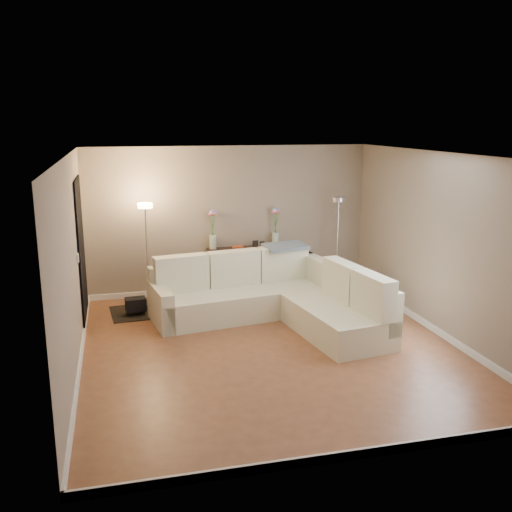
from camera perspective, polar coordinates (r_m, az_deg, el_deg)
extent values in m
cube|color=brown|center=(7.89, 1.41, -9.15)|extent=(5.00, 5.50, 0.01)
cube|color=white|center=(7.30, 1.53, 10.14)|extent=(5.00, 5.50, 0.01)
cube|color=gray|center=(10.12, -2.66, 3.60)|extent=(5.00, 0.02, 2.60)
cube|color=gray|center=(4.99, 9.92, -6.98)|extent=(5.00, 0.02, 2.60)
cube|color=gray|center=(7.25, -18.03, -0.99)|extent=(0.02, 5.50, 2.60)
cube|color=gray|center=(8.49, 18.05, 1.04)|extent=(0.02, 5.50, 2.60)
cube|color=white|center=(10.38, -2.56, -3.24)|extent=(5.00, 0.03, 0.10)
cube|color=white|center=(5.56, 9.27, -19.06)|extent=(5.00, 0.03, 0.10)
cube|color=white|center=(7.65, -17.16, -10.09)|extent=(0.03, 5.50, 0.10)
cube|color=white|center=(8.81, 17.32, -6.93)|extent=(0.03, 5.50, 0.10)
cube|color=black|center=(8.95, -17.05, 0.42)|extent=(0.02, 1.20, 2.20)
cube|color=white|center=(8.10, -17.38, -0.21)|extent=(0.02, 0.08, 0.12)
cube|color=beige|center=(9.08, -1.32, -4.59)|extent=(2.93, 1.39, 0.43)
cube|color=beige|center=(9.33, -2.18, -2.16)|extent=(2.82, 0.64, 0.61)
cube|color=beige|center=(8.68, -9.51, -5.02)|extent=(0.34, 0.99, 0.61)
cube|color=beige|center=(8.31, 8.09, -6.46)|extent=(1.23, 1.86, 0.43)
cube|color=beige|center=(8.80, 8.67, -3.27)|extent=(0.63, 2.71, 0.61)
cube|color=#F7F3CA|center=(8.90, -7.48, -1.73)|extent=(0.87, 0.36, 0.56)
cube|color=#F7F3CA|center=(9.15, -2.24, -1.20)|extent=(0.87, 0.36, 0.56)
cube|color=#F7F3CA|center=(9.48, 2.67, -0.69)|extent=(0.87, 0.36, 0.56)
cube|color=#F7F3CA|center=(8.55, 8.60, -2.40)|extent=(0.35, 0.81, 0.56)
cube|color=#F7F3CA|center=(7.90, 11.64, -3.86)|extent=(0.35, 0.81, 0.56)
cube|color=slate|center=(9.44, 2.95, 0.96)|extent=(0.78, 0.55, 0.09)
cube|color=black|center=(10.15, -1.16, 0.78)|extent=(1.35, 0.40, 0.04)
cube|color=black|center=(10.02, -4.47, -1.86)|extent=(0.05, 0.05, 0.78)
cube|color=black|center=(10.29, -4.69, -1.44)|extent=(0.05, 0.05, 0.78)
cube|color=black|center=(10.25, 2.39, -1.48)|extent=(0.05, 0.05, 0.78)
cube|color=black|center=(10.52, 2.00, -1.08)|extent=(0.05, 0.05, 0.78)
cube|color=black|center=(10.30, -1.15, -2.57)|extent=(1.27, 0.37, 0.03)
cube|color=#BF3333|center=(10.19, -4.19, -2.13)|extent=(0.04, 0.17, 0.20)
cube|color=#3359A5|center=(10.19, -3.96, -2.06)|extent=(0.04, 0.17, 0.22)
cube|color=gold|center=(10.19, -3.69, -1.99)|extent=(0.05, 0.17, 0.24)
cube|color=#3F7F4C|center=(10.21, -3.39, -2.09)|extent=(0.05, 0.17, 0.20)
cube|color=#994C99|center=(10.21, -3.12, -2.02)|extent=(0.04, 0.17, 0.22)
cube|color=orange|center=(10.22, -2.89, -1.95)|extent=(0.04, 0.17, 0.24)
cube|color=#262626|center=(10.23, -2.62, -2.04)|extent=(0.05, 0.17, 0.20)
cube|color=#4C99B2|center=(10.23, -2.32, -1.97)|extent=(0.05, 0.17, 0.22)
cube|color=#B2A58C|center=(10.24, -2.05, -1.90)|extent=(0.04, 0.17, 0.24)
cube|color=brown|center=(10.25, -1.82, -2.00)|extent=(0.04, 0.17, 0.20)
cube|color=navy|center=(10.26, -1.55, -1.93)|extent=(0.05, 0.17, 0.22)
cube|color=gold|center=(10.27, -1.25, -1.86)|extent=(0.05, 0.17, 0.24)
cube|color=black|center=(10.24, -1.35, 3.13)|extent=(0.95, 0.07, 0.74)
cube|color=white|center=(10.22, -1.33, 3.11)|extent=(0.82, 0.03, 0.62)
cube|color=#C14922|center=(10.09, -1.81, 0.88)|extent=(0.19, 0.13, 0.04)
cube|color=black|center=(10.12, -0.07, 1.20)|extent=(0.10, 0.02, 0.13)
cube|color=black|center=(10.15, 0.61, 1.17)|extent=(0.08, 0.02, 0.11)
cylinder|color=silver|center=(10.03, -4.33, 1.38)|extent=(0.13, 0.13, 0.25)
cylinder|color=#38722D|center=(9.97, -4.46, 2.99)|extent=(0.10, 0.01, 0.42)
sphere|color=#E5598C|center=(9.93, -4.61, 4.21)|extent=(0.07, 0.07, 0.07)
cylinder|color=#38722D|center=(9.97, -4.41, 3.05)|extent=(0.06, 0.01, 0.45)
sphere|color=white|center=(9.93, -4.50, 4.34)|extent=(0.07, 0.07, 0.07)
cylinder|color=#38722D|center=(9.97, -4.36, 3.11)|extent=(0.01, 0.01, 0.47)
sphere|color=#598CE5|center=(9.93, -4.39, 4.46)|extent=(0.07, 0.07, 0.07)
cylinder|color=#38722D|center=(9.98, -4.31, 3.00)|extent=(0.06, 0.01, 0.43)
sphere|color=#E58C4C|center=(9.94, -4.27, 4.23)|extent=(0.07, 0.07, 0.07)
cylinder|color=#38722D|center=(9.98, -4.26, 3.06)|extent=(0.11, 0.01, 0.44)
sphere|color=#D866B2|center=(9.94, -4.16, 4.35)|extent=(0.07, 0.07, 0.07)
cylinder|color=silver|center=(10.24, 1.96, 1.66)|extent=(0.13, 0.13, 0.25)
cylinder|color=#38722D|center=(10.18, 1.87, 3.24)|extent=(0.10, 0.01, 0.42)
sphere|color=#E5598C|center=(10.14, 1.76, 4.44)|extent=(0.07, 0.07, 0.07)
cylinder|color=#38722D|center=(10.18, 1.92, 3.30)|extent=(0.06, 0.01, 0.45)
sphere|color=white|center=(10.14, 1.87, 4.56)|extent=(0.07, 0.07, 0.07)
cylinder|color=#38722D|center=(10.18, 1.97, 3.36)|extent=(0.01, 0.01, 0.47)
sphere|color=#598CE5|center=(10.15, 1.98, 4.68)|extent=(0.07, 0.07, 0.07)
cylinder|color=#38722D|center=(10.19, 2.02, 3.25)|extent=(0.06, 0.01, 0.43)
sphere|color=#E58C4C|center=(10.16, 2.09, 4.45)|extent=(0.07, 0.07, 0.07)
cylinder|color=#38722D|center=(10.19, 2.07, 3.31)|extent=(0.11, 0.01, 0.44)
sphere|color=#D866B2|center=(10.16, 2.20, 4.57)|extent=(0.07, 0.07, 0.07)
cylinder|color=silver|center=(9.77, -10.60, -4.76)|extent=(0.24, 0.24, 0.03)
cylinder|color=silver|center=(9.55, -10.81, -0.09)|extent=(0.03, 0.03, 1.64)
cylinder|color=#FFBF72|center=(9.39, -11.04, 4.97)|extent=(0.26, 0.26, 0.07)
cylinder|color=silver|center=(10.50, 7.98, -3.37)|extent=(0.23, 0.23, 0.03)
cylinder|color=silver|center=(10.30, 8.12, 0.97)|extent=(0.03, 0.03, 1.63)
cylinder|color=silver|center=(10.15, 8.28, 5.63)|extent=(0.25, 0.25, 0.07)
cube|color=black|center=(9.45, -10.87, -5.44)|extent=(1.19, 0.94, 0.01)
cube|color=black|center=(9.28, -11.94, -4.74)|extent=(0.34, 0.25, 0.21)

